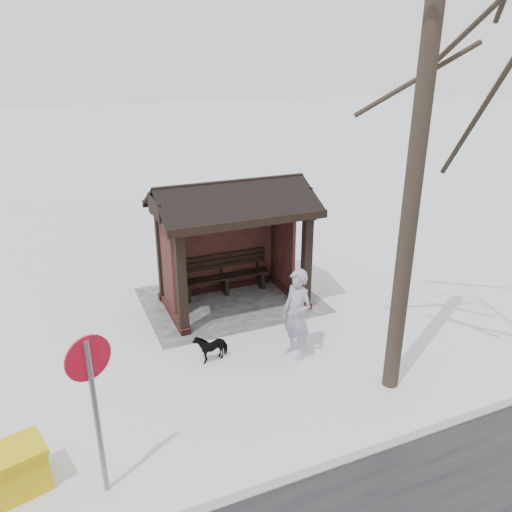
{
  "coord_description": "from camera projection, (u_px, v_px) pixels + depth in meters",
  "views": [
    {
      "loc": [
        3.84,
        10.31,
        5.63
      ],
      "look_at": [
        -0.26,
        0.8,
        1.51
      ],
      "focal_mm": 35.0,
      "sensor_mm": 36.0,
      "label": 1
    }
  ],
  "objects": [
    {
      "name": "tree_near",
      "position": [
        433.0,
        18.0,
        6.99
      ],
      "size": [
        3.42,
        3.42,
        9.03
      ],
      "color": "black",
      "rests_on": "ground"
    },
    {
      "name": "grit_bin",
      "position": [
        12.0,
        472.0,
        6.83
      ],
      "size": [
        1.05,
        0.84,
        0.7
      ],
      "rotation": [
        0.0,
        0.0,
        0.26
      ],
      "color": "gold",
      "rests_on": "ground"
    },
    {
      "name": "kerb",
      "position": [
        362.0,
        455.0,
        7.59
      ],
      "size": [
        120.0,
        0.15,
        0.06
      ],
      "primitive_type": "cube",
      "color": "gray",
      "rests_on": "ground"
    },
    {
      "name": "trampled_patch",
      "position": [
        231.0,
        300.0,
        12.46
      ],
      "size": [
        4.2,
        3.2,
        0.02
      ],
      "primitive_type": "cube",
      "color": "#96959B",
      "rests_on": "ground"
    },
    {
      "name": "dog",
      "position": [
        211.0,
        346.0,
        9.94
      ],
      "size": [
        0.72,
        0.43,
        0.57
      ],
      "primitive_type": "imported",
      "rotation": [
        0.0,
        0.0,
        1.77
      ],
      "color": "black",
      "rests_on": "ground"
    },
    {
      "name": "road_sign",
      "position": [
        92.0,
        384.0,
        6.36
      ],
      "size": [
        0.59,
        0.27,
        2.46
      ],
      "rotation": [
        0.0,
        0.0,
        0.4
      ],
      "color": "slate",
      "rests_on": "ground"
    },
    {
      "name": "bus_shelter",
      "position": [
        230.0,
        218.0,
        11.63
      ],
      "size": [
        3.6,
        2.4,
        3.09
      ],
      "color": "#341313",
      "rests_on": "ground"
    },
    {
      "name": "pedestrian",
      "position": [
        297.0,
        314.0,
        9.82
      ],
      "size": [
        0.64,
        0.79,
        1.87
      ],
      "primitive_type": "imported",
      "rotation": [
        0.0,
        0.0,
        1.89
      ],
      "color": "#958EA7",
      "rests_on": "ground"
    },
    {
      "name": "ground",
      "position": [
        234.0,
        304.0,
        12.29
      ],
      "size": [
        120.0,
        120.0,
        0.0
      ],
      "primitive_type": "plane",
      "color": "white",
      "rests_on": "ground"
    }
  ]
}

